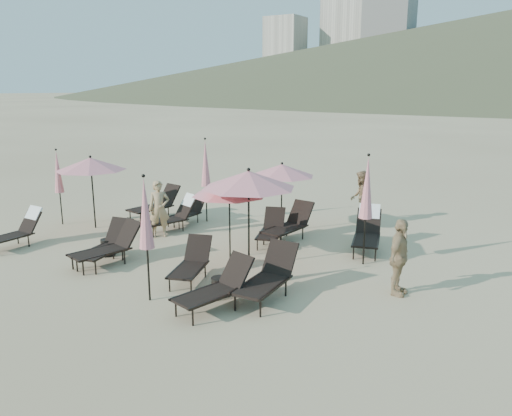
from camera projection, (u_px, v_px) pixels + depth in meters
The scene contains 27 objects.
ground at pixel (166, 284), 11.35m from camera, with size 800.00×800.00×0.00m, color #D6BA8C.
hotel_skyline at pixel (360, 52), 278.42m from camera, with size 109.00×82.00×55.00m.
lounger_0 at pixel (17, 229), 13.95m from camera, with size 0.65×1.69×1.04m.
lounger_1 at pixel (106, 245), 12.67m from camera, with size 0.97×1.84×1.00m.
lounger_2 at pixel (108, 246), 12.55m from camera, with size 1.09×1.89×1.03m.
lounger_3 at pixel (191, 263), 11.50m from camera, with size 1.08×1.70×0.91m.
lounger_4 at pixel (216, 287), 10.00m from camera, with size 1.07×1.83×0.99m.
lounger_5 at pixel (268, 276), 10.49m from camera, with size 0.78×1.87×1.06m.
lounger_6 at pixel (156, 204), 17.04m from camera, with size 1.01×1.95×1.07m.
lounger_7 at pixel (188, 212), 16.38m from camera, with size 0.62×1.49×0.84m.
lounger_8 at pixel (174, 214), 15.54m from camera, with size 1.13×1.83×1.08m.
lounger_9 at pixel (271, 229), 14.28m from camera, with size 1.09×1.70×0.91m.
lounger_10 at pixel (289, 224), 14.57m from camera, with size 0.92×1.90×1.05m.
lounger_11 at pixel (367, 230), 13.68m from camera, with size 1.12×1.94×1.14m.
umbrella_open_0 at pixel (91, 164), 15.46m from camera, with size 2.16×2.16×2.32m.
umbrella_open_1 at pixel (229, 189), 12.70m from camera, with size 1.94×1.94×2.09m.
umbrella_open_2 at pixel (249, 180), 12.01m from camera, with size 2.32×2.32×2.49m.
umbrella_open_3 at pixel (282, 170), 15.13m from camera, with size 2.02×2.02×2.17m.
umbrella_closed_0 at pixel (145, 214), 10.06m from camera, with size 0.31×0.31×2.69m.
umbrella_closed_1 at pixel (367, 188), 12.19m from camera, with size 0.33×0.33×2.82m.
umbrella_closed_2 at pixel (58, 172), 15.96m from camera, with size 0.29×0.29×2.49m.
umbrella_closed_3 at pixel (206, 164), 16.26m from camera, with size 0.33×0.33×2.80m.
side_table_0 at pixel (108, 247), 13.29m from camera, with size 0.38×0.38×0.44m, color black.
side_table_1 at pixel (220, 287), 10.68m from camera, with size 0.37×0.37×0.41m, color black.
beachgoer_a at pixel (159, 209), 14.82m from camera, with size 0.62×0.41×1.70m, color tan.
beachgoer_b at pixel (361, 198), 16.23m from camera, with size 0.85×0.66×1.75m, color #8F6D49.
beachgoer_c at pixel (399, 257), 10.62m from camera, with size 0.98×0.41×1.68m, color tan.
Camera 1 is at (7.25, -8.04, 4.35)m, focal length 35.00 mm.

